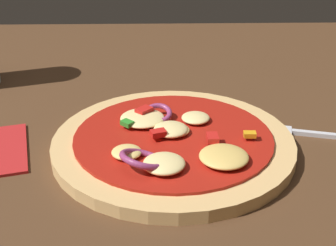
# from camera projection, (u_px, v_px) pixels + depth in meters

# --- Properties ---
(dining_table) EXTENTS (1.17, 0.94, 0.03)m
(dining_table) POSITION_uv_depth(u_px,v_px,m) (154.00, 146.00, 0.52)
(dining_table) COLOR #4C301C
(dining_table) RESTS_ON ground
(pizza) EXTENTS (0.25, 0.25, 0.03)m
(pizza) POSITION_uv_depth(u_px,v_px,m) (168.00, 142.00, 0.48)
(pizza) COLOR tan
(pizza) RESTS_ON dining_table
(fork) EXTENTS (0.19, 0.06, 0.01)m
(fork) POSITION_uv_depth(u_px,v_px,m) (317.00, 135.00, 0.51)
(fork) COLOR silver
(fork) RESTS_ON dining_table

